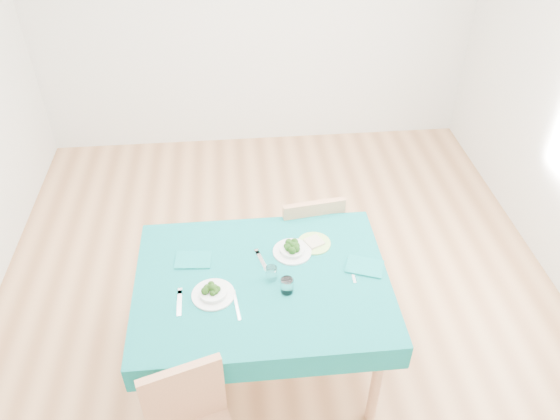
{
  "coord_description": "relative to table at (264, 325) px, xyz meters",
  "views": [
    {
      "loc": [
        -0.25,
        -2.54,
        2.89
      ],
      "look_at": [
        0.0,
        0.0,
        0.85
      ],
      "focal_mm": 35.0,
      "sensor_mm": 36.0,
      "label": 1
    }
  ],
  "objects": [
    {
      "name": "room_shell",
      "position": [
        0.14,
        0.48,
        0.97
      ],
      "size": [
        4.02,
        4.52,
        2.73
      ],
      "color": "#A56F44",
      "rests_on": "ground"
    },
    {
      "name": "table",
      "position": [
        0.0,
        0.0,
        0.0
      ],
      "size": [
        1.37,
        1.04,
        0.76
      ],
      "primitive_type": "cube",
      "color": "#096A68",
      "rests_on": "ground"
    },
    {
      "name": "chair_far",
      "position": [
        0.34,
        0.7,
        0.11
      ],
      "size": [
        0.45,
        0.48,
        0.98
      ],
      "primitive_type": "cube",
      "rotation": [
        0.0,
        0.0,
        3.27
      ],
      "color": "tan",
      "rests_on": "ground"
    },
    {
      "name": "bowl_near",
      "position": [
        -0.26,
        -0.09,
        0.41
      ],
      "size": [
        0.23,
        0.23,
        0.07
      ],
      "primitive_type": null,
      "color": "white",
      "rests_on": "table"
    },
    {
      "name": "bowl_far",
      "position": [
        0.19,
        0.2,
        0.41
      ],
      "size": [
        0.22,
        0.22,
        0.07
      ],
      "primitive_type": null,
      "color": "white",
      "rests_on": "table"
    },
    {
      "name": "fork_near",
      "position": [
        -0.44,
        -0.13,
        0.38
      ],
      "size": [
        0.03,
        0.18,
        0.0
      ],
      "primitive_type": "cube",
      "rotation": [
        0.0,
        0.0,
        0.02
      ],
      "color": "silver",
      "rests_on": "table"
    },
    {
      "name": "knife_near",
      "position": [
        -0.14,
        -0.17,
        0.38
      ],
      "size": [
        0.04,
        0.21,
        0.0
      ],
      "primitive_type": "cube",
      "rotation": [
        0.0,
        0.0,
        0.13
      ],
      "color": "silver",
      "rests_on": "table"
    },
    {
      "name": "fork_far",
      "position": [
        0.01,
        0.14,
        0.38
      ],
      "size": [
        0.07,
        0.17,
        0.0
      ],
      "primitive_type": "cube",
      "rotation": [
        0.0,
        0.0,
        0.28
      ],
      "color": "silver",
      "rests_on": "table"
    },
    {
      "name": "knife_far",
      "position": [
        0.5,
        0.02,
        0.38
      ],
      "size": [
        0.02,
        0.2,
        0.0
      ],
      "primitive_type": "cube",
      "rotation": [
        0.0,
        0.0,
        -0.03
      ],
      "color": "silver",
      "rests_on": "table"
    },
    {
      "name": "napkin_near",
      "position": [
        -0.37,
        0.18,
        0.38
      ],
      "size": [
        0.21,
        0.15,
        0.01
      ],
      "primitive_type": "cube",
      "rotation": [
        0.0,
        0.0,
        -0.08
      ],
      "color": "#0D7572",
      "rests_on": "table"
    },
    {
      "name": "napkin_far",
      "position": [
        0.57,
        0.04,
        0.39
      ],
      "size": [
        0.24,
        0.2,
        0.01
      ],
      "primitive_type": "cube",
      "rotation": [
        0.0,
        0.0,
        -0.36
      ],
      "color": "#0D7572",
      "rests_on": "table"
    },
    {
      "name": "tumbler_center",
      "position": [
        0.05,
        0.0,
        0.42
      ],
      "size": [
        0.06,
        0.06,
        0.08
      ],
      "primitive_type": "cylinder",
      "color": "white",
      "rests_on": "table"
    },
    {
      "name": "tumbler_side",
      "position": [
        0.12,
        -0.1,
        0.42
      ],
      "size": [
        0.07,
        0.07,
        0.09
      ],
      "primitive_type": "cylinder",
      "color": "white",
      "rests_on": "table"
    },
    {
      "name": "side_plate",
      "position": [
        0.32,
        0.26,
        0.38
      ],
      "size": [
        0.19,
        0.19,
        0.01
      ],
      "primitive_type": "cylinder",
      "color": "#AFE56F",
      "rests_on": "table"
    },
    {
      "name": "bread_slice",
      "position": [
        0.32,
        0.26,
        0.4
      ],
      "size": [
        0.12,
        0.12,
        0.01
      ],
      "primitive_type": "cube",
      "rotation": [
        0.0,
        0.0,
        0.46
      ],
      "color": "beige",
      "rests_on": "side_plate"
    }
  ]
}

